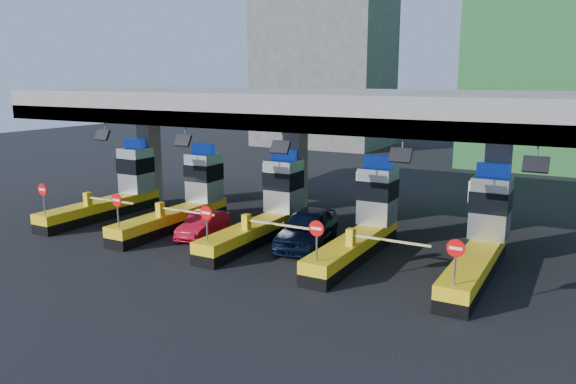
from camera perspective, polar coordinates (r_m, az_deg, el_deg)
The scene contains 10 objects.
ground at distance 27.35m, azimuth -2.30°, elevation -4.69°, with size 120.00×120.00×0.00m, color black.
toll_canopy at distance 28.79m, azimuth 0.59°, elevation 8.53°, with size 28.00×12.09×7.00m.
toll_lane_far_left at distance 33.38m, azimuth -16.91°, elevation 0.25°, with size 4.43×8.00×4.16m.
toll_lane_left at distance 30.05m, azimuth -10.23°, elevation -0.64°, with size 4.43×8.00×4.16m.
toll_lane_center at distance 27.23m, azimuth -2.02°, elevation -1.73°, with size 4.43×8.00×4.16m.
toll_lane_right at distance 25.10m, azimuth 7.84°, elevation -2.98°, with size 4.43×8.00×4.16m.
toll_lane_far_right at distance 23.84m, azimuth 19.14°, elevation -4.31°, with size 4.43×8.00×4.16m.
bg_building_concrete at distance 64.66m, azimuth 3.70°, elevation 12.73°, with size 14.00×10.00×18.00m, color #4C4C49.
van at distance 25.89m, azimuth 1.95°, elevation -3.65°, with size 2.03×5.05×1.72m, color black.
red_car at distance 27.76m, azimuth -8.60°, elevation -3.30°, with size 1.27×3.63×1.20m, color #B20D1E.
Camera 1 is at (13.65, -22.44, 7.65)m, focal length 35.00 mm.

